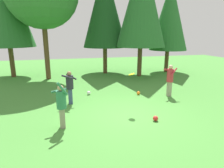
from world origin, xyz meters
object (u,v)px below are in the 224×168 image
person_thrower (61,103)px  tree_center (105,7)px  person_catcher (170,78)px  tree_right (142,1)px  ball_orange (138,93)px  tree_far_right (170,16)px  ball_red (156,118)px  frisbee (132,74)px  ball_white (89,93)px  person_bystander (70,85)px

person_thrower → tree_center: bearing=50.7°
person_catcher → tree_right: size_ratio=0.19×
ball_orange → tree_far_right: 8.78m
person_catcher → ball_red: person_catcher is taller
tree_far_right → ball_red: bearing=-121.7°
person_catcher → frisbee: (-2.68, -1.39, 0.61)m
ball_red → ball_white: bearing=116.7°
tree_far_right → person_thrower: bearing=-136.2°
person_thrower → frisbee: size_ratio=4.76×
ball_red → person_catcher: bearing=51.4°
person_catcher → tree_right: tree_right is taller
ball_white → tree_center: bearing=69.1°
ball_orange → tree_center: (-0.40, 6.58, 5.25)m
tree_center → ball_white: bearing=-110.9°
tree_far_right → ball_white: bearing=-146.7°
tree_center → tree_right: bearing=-38.1°
frisbee → person_bystander: bearing=149.3°
ball_red → ball_white: (-2.02, 4.00, -0.00)m
tree_center → person_bystander: bearing=-114.9°
tree_far_right → tree_center: bearing=170.1°
frisbee → person_thrower: bearing=-161.8°
person_thrower → ball_red: (3.45, -0.34, -0.83)m
person_catcher → tree_center: (-1.91, 7.20, 4.35)m
person_bystander → person_catcher: bearing=29.5°
person_bystander → ball_orange: 3.82m
person_thrower → tree_right: (6.07, 7.68, 4.68)m
ball_orange → tree_right: (1.98, 4.72, 5.52)m
tree_right → tree_center: tree_right is taller
person_thrower → person_catcher: person_thrower is taller
person_thrower → ball_red: person_thrower is taller
ball_orange → tree_center: size_ratio=0.02×
ball_orange → tree_center: 8.43m
person_catcher → ball_orange: size_ratio=8.79×
frisbee → ball_orange: 2.77m
person_thrower → tree_right: 10.85m
tree_right → person_bystander: bearing=-137.3°
person_thrower → ball_orange: (4.09, 2.97, -0.83)m
person_bystander → tree_right: 9.02m
person_bystander → ball_red: person_bystander is taller
tree_right → person_catcher: bearing=-95.0°
person_bystander → ball_orange: size_ratio=8.22×
ball_red → ball_white: size_ratio=1.00×
ball_orange → person_catcher: bearing=-22.4°
person_catcher → tree_center: bearing=-102.5°
tree_right → tree_far_right: 3.20m
ball_orange → ball_red: ball_red is taller
person_bystander → tree_center: tree_center is taller
person_catcher → ball_red: size_ratio=8.20×
person_thrower → ball_white: 4.02m
tree_center → frisbee: bearing=-95.1°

